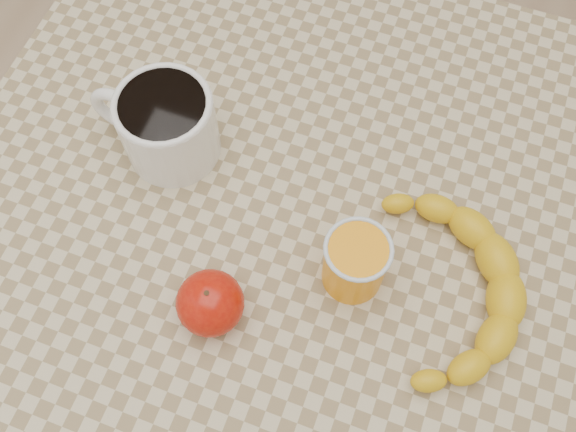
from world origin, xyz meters
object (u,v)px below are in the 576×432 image
(banana, at_px, (452,288))
(orange_juice_glass, at_px, (355,262))
(table, at_px, (288,252))
(apple, at_px, (210,303))
(coffee_mug, at_px, (165,123))

(banana, bearing_deg, orange_juice_glass, 173.67)
(orange_juice_glass, bearing_deg, table, 158.00)
(table, relative_size, apple, 8.91)
(coffee_mug, relative_size, banana, 0.51)
(table, relative_size, coffee_mug, 5.30)
(table, relative_size, orange_juice_glass, 10.01)
(coffee_mug, xyz_separation_m, orange_juice_glass, (0.25, -0.08, -0.01))
(apple, bearing_deg, orange_juice_glass, 35.45)
(apple, bearing_deg, banana, 24.69)
(coffee_mug, bearing_deg, banana, -10.57)
(coffee_mug, relative_size, apple, 1.68)
(orange_juice_glass, height_order, banana, orange_juice_glass)
(apple, relative_size, banana, 0.31)
(table, xyz_separation_m, banana, (0.19, -0.02, 0.11))
(banana, bearing_deg, apple, -170.35)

